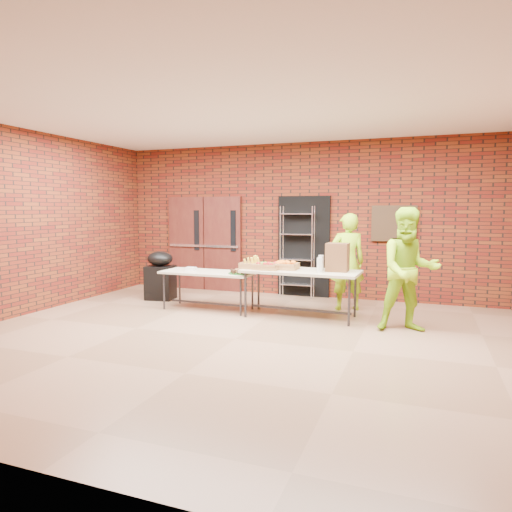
% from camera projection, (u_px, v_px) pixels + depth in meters
% --- Properties ---
extents(room, '(8.08, 7.08, 3.28)m').
position_uv_depth(room, '(235.00, 226.00, 6.29)').
color(room, brown).
rests_on(room, ground).
extents(double_doors, '(1.78, 0.12, 2.10)m').
position_uv_depth(double_doors, '(205.00, 243.00, 10.31)').
color(double_doors, '#4F2116').
rests_on(double_doors, room).
extents(dark_doorway, '(1.10, 0.06, 2.10)m').
position_uv_depth(dark_doorway, '(304.00, 246.00, 9.54)').
color(dark_doorway, black).
rests_on(dark_doorway, room).
extents(bronze_plaque, '(0.85, 0.04, 0.70)m').
position_uv_depth(bronze_plaque, '(394.00, 223.00, 8.85)').
color(bronze_plaque, '#382616').
rests_on(bronze_plaque, room).
extents(wire_rack, '(0.70, 0.26, 1.89)m').
position_uv_depth(wire_rack, '(297.00, 252.00, 9.45)').
color(wire_rack, silver).
rests_on(wire_rack, room).
extents(table_left, '(1.71, 0.73, 0.70)m').
position_uv_depth(table_left, '(208.00, 275.00, 8.29)').
color(table_left, tan).
rests_on(table_left, room).
extents(table_right, '(1.99, 0.88, 0.81)m').
position_uv_depth(table_right, '(301.00, 274.00, 7.68)').
color(table_right, tan).
rests_on(table_right, room).
extents(basket_bananas, '(0.41, 0.32, 0.13)m').
position_uv_depth(basket_bananas, '(253.00, 265.00, 7.89)').
color(basket_bananas, '#A77643').
rests_on(basket_bananas, table_right).
extents(basket_oranges, '(0.45, 0.35, 0.14)m').
position_uv_depth(basket_oranges, '(285.00, 266.00, 7.78)').
color(basket_oranges, '#A77643').
rests_on(basket_oranges, table_right).
extents(basket_apples, '(0.42, 0.32, 0.13)m').
position_uv_depth(basket_apples, '(267.00, 266.00, 7.74)').
color(basket_apples, '#A77643').
rests_on(basket_apples, table_right).
extents(muffin_tray, '(0.36, 0.36, 0.09)m').
position_uv_depth(muffin_tray, '(238.00, 271.00, 7.99)').
color(muffin_tray, '#154F17').
rests_on(muffin_tray, table_left).
extents(napkin_box, '(0.18, 0.12, 0.06)m').
position_uv_depth(napkin_box, '(191.00, 269.00, 8.41)').
color(napkin_box, silver).
rests_on(napkin_box, table_left).
extents(coffee_dispenser, '(0.35, 0.32, 0.47)m').
position_uv_depth(coffee_dispenser, '(337.00, 257.00, 7.51)').
color(coffee_dispenser, brown).
rests_on(coffee_dispenser, table_right).
extents(cup_stack_front, '(0.07, 0.07, 0.22)m').
position_uv_depth(cup_stack_front, '(320.00, 266.00, 7.38)').
color(cup_stack_front, silver).
rests_on(cup_stack_front, table_right).
extents(cup_stack_mid, '(0.08, 0.08, 0.24)m').
position_uv_depth(cup_stack_mid, '(319.00, 265.00, 7.34)').
color(cup_stack_mid, silver).
rests_on(cup_stack_mid, table_right).
extents(cup_stack_back, '(0.09, 0.09, 0.26)m').
position_uv_depth(cup_stack_back, '(321.00, 263.00, 7.54)').
color(cup_stack_back, silver).
rests_on(cup_stack_back, table_right).
extents(covered_grill, '(0.60, 0.53, 0.98)m').
position_uv_depth(covered_grill, '(160.00, 275.00, 9.24)').
color(covered_grill, black).
rests_on(covered_grill, room).
extents(volunteer_woman, '(0.75, 0.63, 1.76)m').
position_uv_depth(volunteer_woman, '(347.00, 262.00, 8.24)').
color(volunteer_woman, '#92CF17').
rests_on(volunteer_woman, room).
extents(volunteer_man, '(1.06, 0.93, 1.86)m').
position_uv_depth(volunteer_man, '(409.00, 270.00, 6.78)').
color(volunteer_man, '#92CF17').
rests_on(volunteer_man, room).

